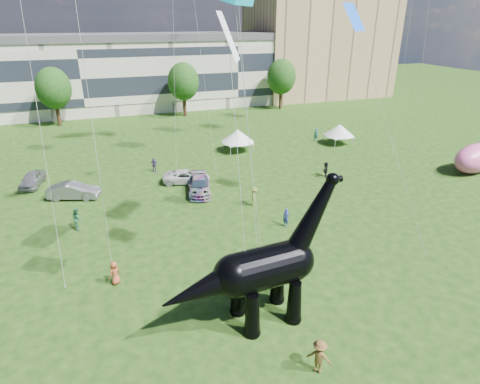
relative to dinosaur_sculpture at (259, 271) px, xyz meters
name	(u,v)px	position (x,y,z in m)	size (l,w,h in m)	color
ground	(256,342)	(-0.75, -1.63, -3.18)	(220.00, 220.00, 0.00)	#16330C
terrace_row	(82,78)	(-8.75, 60.37, 2.82)	(78.00, 11.00, 12.00)	beige
apartment_block	(318,41)	(39.25, 63.37, 7.82)	(28.00, 18.00, 22.00)	tan
tree_mid_left	(53,85)	(-12.75, 51.37, 3.11)	(5.20, 5.20, 9.44)	#382314
tree_mid_right	(183,79)	(7.25, 51.37, 3.11)	(5.20, 5.20, 9.44)	#382314
tree_far_right	(281,74)	(25.25, 51.37, 3.11)	(5.20, 5.20, 9.44)	#382314
dinosaur_sculpture	(259,271)	(0.00, 0.00, 0.00)	(10.33, 3.03, 8.43)	black
car_silver	(32,179)	(-14.03, 25.65, -2.47)	(1.68, 4.19, 1.43)	#B6B6BB
car_grey	(73,191)	(-10.05, 21.01, -2.42)	(1.62, 4.63, 1.53)	slate
car_white	(187,177)	(0.75, 21.29, -2.52)	(2.20, 4.77, 1.33)	silver
car_dark	(199,186)	(1.34, 18.36, -2.44)	(2.07, 5.09, 1.48)	#595960
gazebo_near	(238,136)	(9.20, 29.58, -1.20)	(4.10, 4.10, 2.81)	white
gazebo_far	(339,130)	(22.98, 28.09, -1.29)	(3.92, 3.92, 2.69)	silver
inflatable_pink	(476,158)	(31.05, 13.82, -1.60)	(6.34, 3.17, 3.17)	#EA5BA4
visitors	(161,214)	(-3.18, 13.20, -2.31)	(50.21, 35.74, 1.87)	#358454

